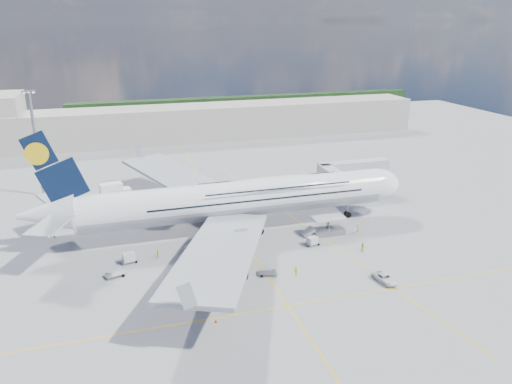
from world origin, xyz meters
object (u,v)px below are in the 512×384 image
object	(u,v)px
light_mast	(36,143)
cone_wing_right_inner	(178,268)
cone_wing_left_outer	(148,193)
crew_nose	(358,230)
crew_van	(309,239)
cone_tail	(54,236)
crew_tug	(296,272)
cone_wing_right_outer	(216,321)
crew_loader	(363,248)
dolly_row_c	(191,250)
cone_nose	(348,205)
dolly_row_a	(115,274)
crew_wing	(158,254)
dolly_nose_far	(312,241)
dolly_row_b	(210,262)
catering_truck_outer	(115,192)
dolly_back	(129,257)
service_van	(385,278)
baggage_tug	(202,267)
catering_truck_inner	(154,213)
airliner	(238,199)
jet_bridge	(346,172)
cargo_loader	(327,228)
dolly_nose_near	(268,273)
cone_wing_left_inner	(178,220)

from	to	relation	value
light_mast	cone_wing_right_inner	bearing A→B (deg)	-61.82
cone_wing_left_outer	crew_nose	bearing A→B (deg)	-43.94
crew_van	cone_tail	xyz separation A→B (m)	(-47.16, 17.42, -0.69)
crew_tug	cone_wing_right_outer	size ratio (longest dim) A/B	3.66
crew_loader	cone_wing_right_inner	world-z (taller)	crew_loader
dolly_row_c	light_mast	bearing A→B (deg)	99.01
cone_nose	dolly_row_a	bearing A→B (deg)	-160.03
crew_nose	crew_tug	bearing A→B (deg)	165.26
dolly_row_a	cone_wing_right_outer	distance (m)	22.55
crew_wing	dolly_nose_far	bearing A→B (deg)	-68.94
dolly_row_b	cone_wing_right_outer	world-z (taller)	dolly_row_b
cone_wing_left_outer	dolly_nose_far	bearing A→B (deg)	-55.05
light_mast	crew_tug	world-z (taller)	light_mast
crew_wing	crew_van	bearing A→B (deg)	-67.60
light_mast	catering_truck_outer	size ratio (longest dim) A/B	3.39
dolly_back	service_van	bearing A→B (deg)	-39.49
crew_loader	crew_van	size ratio (longest dim) A/B	1.03
service_van	crew_loader	xyz separation A→B (m)	(1.92, 10.99, 0.30)
crew_wing	service_van	bearing A→B (deg)	-92.41
dolly_row_c	baggage_tug	xyz separation A→B (m)	(0.71, -6.67, -0.15)
dolly_back	catering_truck_outer	distance (m)	34.29
baggage_tug	catering_truck_outer	bearing A→B (deg)	105.80
dolly_back	crew_tug	xyz separation A→B (m)	(26.46, -13.52, 0.00)
catering_truck_inner	cone_tail	bearing A→B (deg)	-152.95
dolly_row_c	catering_truck_outer	size ratio (longest dim) A/B	0.40
service_van	cone_wing_right_outer	bearing A→B (deg)	178.25
cone_tail	cone_wing_left_outer	bearing A→B (deg)	45.74
catering_truck_inner	crew_wing	xyz separation A→B (m)	(-1.24, -17.77, -1.11)
dolly_row_b	crew_wing	bearing A→B (deg)	133.73
cone_wing_left_outer	cone_wing_right_outer	size ratio (longest dim) A/B	1.11
light_mast	dolly_row_b	distance (m)	59.74
airliner	jet_bridge	size ratio (longest dim) A/B	4.21
jet_bridge	crew_van	xyz separation A→B (m)	(-18.19, -21.35, -5.92)
dolly_back	cone_tail	size ratio (longest dim) A/B	6.40
cone_tail	crew_loader	bearing A→B (deg)	-23.24
catering_truck_outer	cone_wing_left_outer	distance (m)	8.37
airliner	crew_wing	world-z (taller)	airliner
cargo_loader	cone_wing_left_outer	xyz separation A→B (m)	(-32.07, 34.94, -0.96)
cone_wing_left_outer	crew_van	bearing A→B (deg)	-54.91
jet_bridge	cone_nose	world-z (taller)	jet_bridge
jet_bridge	crew_tug	distance (m)	41.88
dolly_nose_near	cone_wing_left_inner	bearing A→B (deg)	131.44
dolly_back	dolly_nose_near	size ratio (longest dim) A/B	0.89
crew_wing	cone_wing_right_inner	world-z (taller)	crew_wing
crew_loader	crew_tug	world-z (taller)	crew_tug
crew_loader	cone_wing_right_inner	size ratio (longest dim) A/B	3.55
dolly_nose_near	crew_van	size ratio (longest dim) A/B	1.91
airliner	dolly_nose_near	world-z (taller)	airliner
dolly_nose_near	baggage_tug	xyz separation A→B (m)	(-10.37, 4.71, 0.41)
dolly_row_b	dolly_row_a	bearing A→B (deg)	165.72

